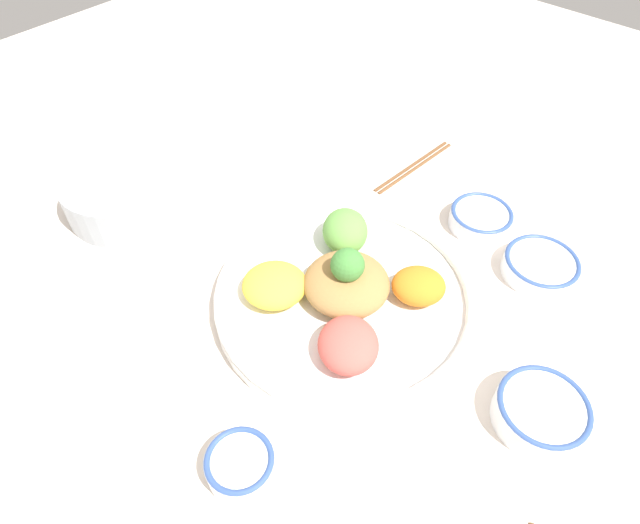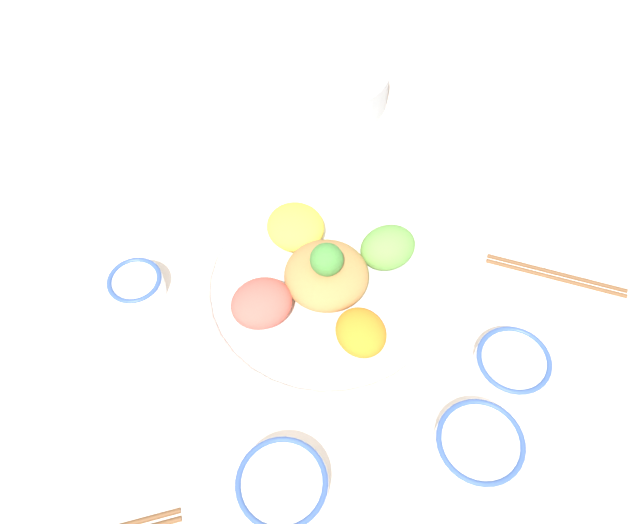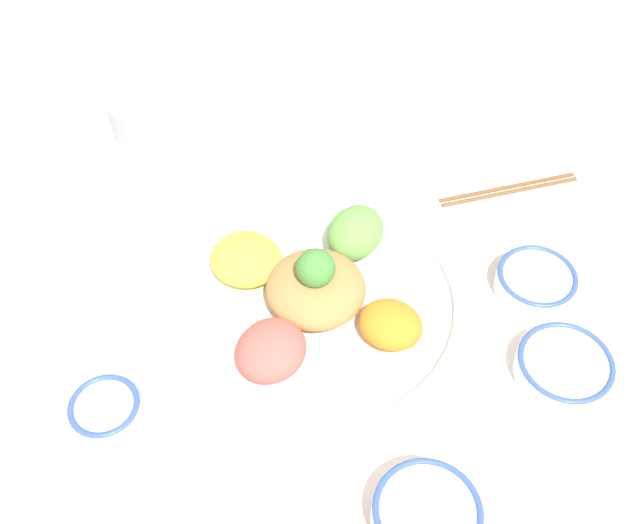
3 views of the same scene
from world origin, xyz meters
name	(u,v)px [view 2 (image 2 of 3)]	position (x,y,z in m)	size (l,w,h in m)	color
ground_plane	(346,282)	(0.00, 0.00, 0.00)	(2.40, 2.40, 0.00)	silver
salad_platter	(326,282)	(0.02, -0.03, 0.03)	(0.39, 0.39, 0.11)	white
sauce_bowl_red	(137,285)	(0.10, -0.30, 0.02)	(0.08, 0.08, 0.04)	white
rice_bowl_blue	(282,486)	(0.33, -0.01, 0.02)	(0.12, 0.12, 0.04)	white
sauce_bowl_dark	(479,444)	(0.21, 0.22, 0.02)	(0.12, 0.12, 0.03)	white
rice_bowl_plain	(512,363)	(0.09, 0.26, 0.02)	(0.10, 0.10, 0.03)	white
side_serving_bowl	(333,83)	(-0.40, -0.12, 0.04)	(0.21, 0.21, 0.07)	#A8B2BC
chopsticks_pair_near	(556,275)	(-0.09, 0.32, 0.00)	(0.03, 0.22, 0.01)	brown
serving_spoon_main	(594,380)	(0.08, 0.37, 0.00)	(0.04, 0.12, 0.01)	silver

